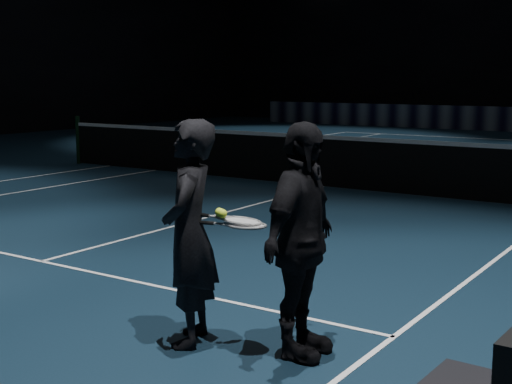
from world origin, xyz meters
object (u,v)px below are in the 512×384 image
player_a (190,233)px  racket_lower (247,225)px  player_b (301,241)px  racket_upper (242,221)px  tennis_balls (222,211)px

player_a → racket_lower: (0.43, 0.13, 0.09)m
player_b → racket_upper: bearing=95.0°
player_b → tennis_balls: size_ratio=14.13×
player_b → racket_upper: 0.47m
racket_lower → racket_upper: racket_upper is taller
racket_upper → tennis_balls: 0.17m
tennis_balls → racket_lower: bearing=14.7°
player_a → player_b: size_ratio=1.00×
racket_lower → racket_upper: 0.07m
racket_upper → tennis_balls: bearing=-170.4°
player_a → player_b: bearing=79.8°
player_b → racket_lower: 0.41m
player_a → racket_lower: player_a is taller
player_b → racket_lower: (-0.38, -0.11, 0.09)m
player_a → racket_upper: (0.37, 0.15, 0.11)m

